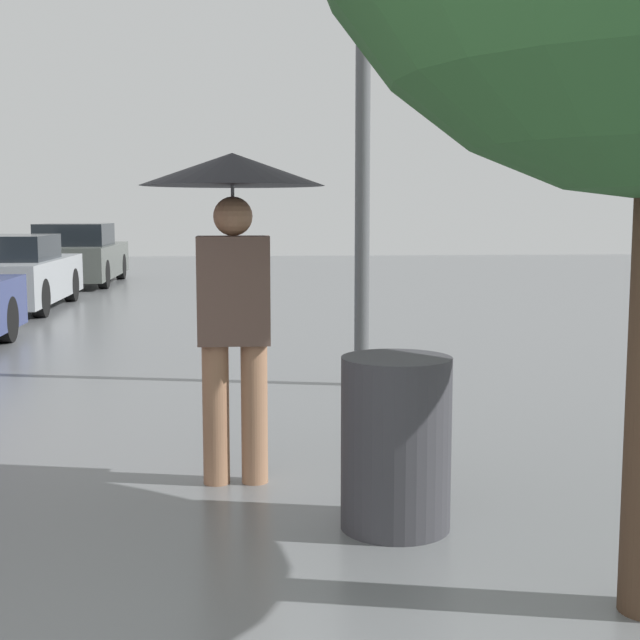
% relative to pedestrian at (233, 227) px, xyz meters
% --- Properties ---
extents(pedestrian, '(1.05, 1.05, 1.92)m').
position_rel_pedestrian_xyz_m(pedestrian, '(0.00, 0.00, 0.00)').
color(pedestrian, '#9E7051').
rests_on(pedestrian, ground_plane).
extents(parked_car_third, '(1.67, 3.88, 1.21)m').
position_rel_pedestrian_xyz_m(parked_car_third, '(-3.73, 9.66, -0.93)').
color(parked_car_third, '#9EA3A8').
rests_on(parked_car_third, ground_plane).
extents(parked_car_farthest, '(1.69, 4.18, 1.32)m').
position_rel_pedestrian_xyz_m(parked_car_farthest, '(-3.56, 14.72, -0.89)').
color(parked_car_farthest, '#4C514C').
rests_on(parked_car_farthest, ground_plane).
extents(street_lamp, '(0.37, 0.37, 5.23)m').
position_rel_pedestrian_xyz_m(street_lamp, '(1.13, 2.88, 1.91)').
color(street_lamp, '#515456').
rests_on(street_lamp, ground_plane).
extents(trash_bin, '(0.55, 0.55, 0.87)m').
position_rel_pedestrian_xyz_m(trash_bin, '(0.81, -0.82, -1.07)').
color(trash_bin, '#38383D').
rests_on(trash_bin, ground_plane).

